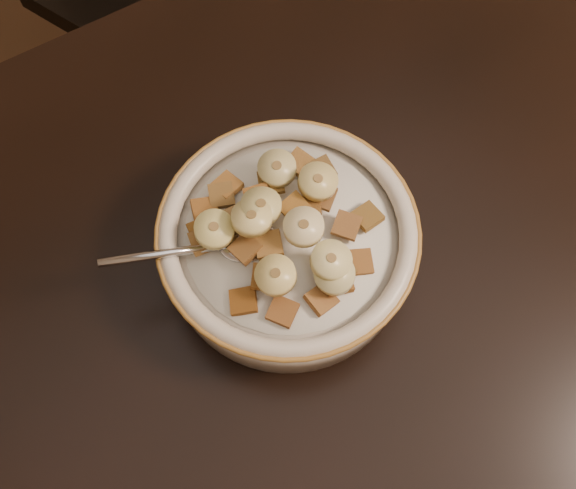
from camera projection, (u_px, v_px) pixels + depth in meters
floor at (392, 418)px, 1.28m from camera, size 4.00×4.50×0.10m
table at (522, 274)px, 0.57m from camera, size 1.44×0.96×0.04m
cereal_bowl at (288, 247)px, 0.53m from camera, size 0.20×0.20×0.05m
milk at (288, 235)px, 0.51m from camera, size 0.17×0.17×0.00m
spoon at (248, 241)px, 0.50m from camera, size 0.06×0.05×0.01m
cereal_square_0 at (321, 170)px, 0.53m from camera, size 0.02×0.02×0.01m
cereal_square_1 at (359, 262)px, 0.50m from camera, size 0.03×0.03×0.01m
cereal_square_2 at (203, 231)px, 0.51m from camera, size 0.02×0.02×0.01m
cereal_square_3 at (317, 187)px, 0.51m from camera, size 0.02×0.02×0.01m
cereal_square_4 at (338, 281)px, 0.49m from camera, size 0.03×0.03×0.01m
cereal_square_5 at (308, 207)px, 0.50m from camera, size 0.03×0.03×0.01m
cereal_square_6 at (340, 266)px, 0.49m from camera, size 0.02×0.02×0.01m
cereal_square_7 at (203, 241)px, 0.50m from camera, size 0.02×0.02×0.01m
cereal_square_8 at (258, 198)px, 0.50m from camera, size 0.03×0.03×0.01m
cereal_square_9 at (265, 277)px, 0.48m from camera, size 0.03×0.03×0.01m
cereal_square_10 at (269, 245)px, 0.49m from camera, size 0.03×0.03×0.01m
cereal_square_11 at (205, 210)px, 0.51m from camera, size 0.03×0.03×0.01m
cereal_square_12 at (367, 216)px, 0.51m from camera, size 0.02×0.02×0.01m
cereal_square_13 at (227, 186)px, 0.52m from camera, size 0.02×0.02×0.01m
cereal_square_14 at (321, 299)px, 0.48m from camera, size 0.02×0.02×0.01m
cereal_square_15 at (336, 272)px, 0.49m from camera, size 0.03×0.03×0.01m
cereal_square_16 at (295, 208)px, 0.50m from camera, size 0.02×0.02×0.01m
cereal_square_17 at (245, 248)px, 0.49m from camera, size 0.02×0.02×0.01m
cereal_square_18 at (347, 226)px, 0.50m from camera, size 0.03×0.03×0.01m
cereal_square_19 at (243, 301)px, 0.48m from camera, size 0.03×0.03×0.01m
cereal_square_20 at (299, 163)px, 0.53m from camera, size 0.03×0.03×0.01m
cereal_square_21 at (235, 218)px, 0.50m from camera, size 0.02×0.02×0.01m
cereal_square_22 at (271, 182)px, 0.51m from camera, size 0.03×0.03×0.01m
cereal_square_23 at (222, 195)px, 0.52m from camera, size 0.03×0.03×0.01m
cereal_square_24 at (283, 311)px, 0.48m from camera, size 0.03×0.03×0.01m
cereal_square_25 at (322, 196)px, 0.51m from camera, size 0.03×0.03×0.01m
banana_slice_0 at (335, 274)px, 0.48m from camera, size 0.04×0.04×0.01m
banana_slice_1 at (261, 206)px, 0.49m from camera, size 0.04×0.04×0.01m
banana_slice_2 at (252, 218)px, 0.48m from camera, size 0.04×0.04×0.02m
banana_slice_3 at (304, 227)px, 0.48m from camera, size 0.04×0.04×0.01m
banana_slice_4 at (331, 260)px, 0.48m from camera, size 0.04×0.04×0.02m
banana_slice_5 at (214, 229)px, 0.49m from camera, size 0.04×0.04×0.01m
banana_slice_6 at (276, 275)px, 0.47m from camera, size 0.04×0.04×0.01m
banana_slice_7 at (277, 169)px, 0.51m from camera, size 0.04×0.04×0.01m
banana_slice_8 at (318, 182)px, 0.50m from camera, size 0.04×0.04×0.01m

